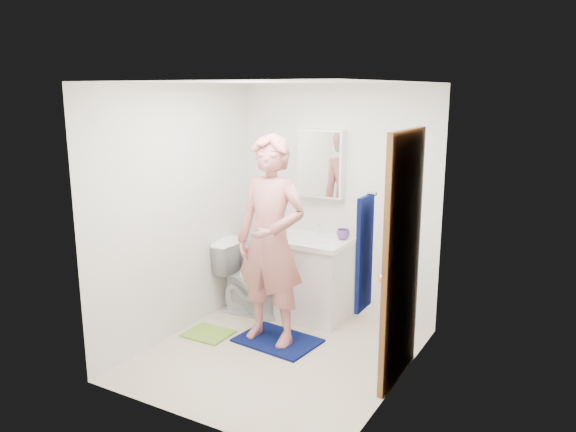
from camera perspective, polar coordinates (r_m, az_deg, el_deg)
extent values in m
cube|color=beige|center=(5.24, -1.02, -13.95)|extent=(2.20, 2.40, 0.02)
cube|color=white|center=(4.68, -1.14, 13.56)|extent=(2.20, 2.40, 0.02)
cube|color=silver|center=(5.87, 4.98, 1.46)|extent=(2.20, 0.02, 2.40)
cube|color=silver|center=(3.87, -10.32, -4.67)|extent=(2.20, 0.02, 2.40)
cube|color=silver|center=(5.46, -11.15, 0.40)|extent=(0.02, 2.40, 2.40)
cube|color=silver|center=(4.37, 11.53, -2.68)|extent=(0.02, 2.40, 2.40)
cube|color=white|center=(5.88, 2.28, -6.55)|extent=(0.75, 0.55, 0.80)
cube|color=white|center=(5.76, 2.32, -2.56)|extent=(0.79, 0.59, 0.05)
cylinder|color=white|center=(5.75, 2.32, -2.41)|extent=(0.40, 0.40, 0.03)
cylinder|color=silver|center=(5.89, 3.13, -1.35)|extent=(0.03, 0.03, 0.12)
cube|color=white|center=(5.80, 3.42, 5.36)|extent=(0.50, 0.12, 0.70)
cube|color=white|center=(5.75, 3.14, 5.30)|extent=(0.46, 0.01, 0.66)
cube|color=brown|center=(4.57, 11.50, -4.28)|extent=(0.05, 0.80, 2.05)
sphere|color=gold|center=(4.32, 9.59, -6.27)|extent=(0.07, 0.07, 0.07)
cube|color=#08114B|center=(3.87, 7.76, -3.80)|extent=(0.03, 0.24, 0.80)
cylinder|color=silver|center=(3.76, 8.52, 2.27)|extent=(0.06, 0.02, 0.02)
imported|color=white|center=(5.98, -3.57, -6.30)|extent=(0.81, 0.51, 0.79)
cube|color=#08114B|center=(5.46, -1.06, -12.53)|extent=(0.80, 0.61, 0.02)
cube|color=#7CAD39|center=(5.66, -8.11, -11.74)|extent=(0.43, 0.37, 0.02)
imported|color=#C7765D|center=(5.80, -0.69, -1.25)|extent=(0.11, 0.11, 0.18)
imported|color=#5D3E88|center=(5.73, 5.62, -1.88)|extent=(0.17, 0.17, 0.11)
imported|color=#C2716D|center=(5.12, -1.76, -2.56)|extent=(0.72, 0.49, 1.94)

